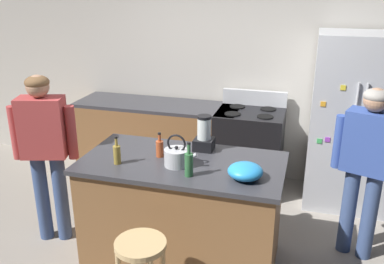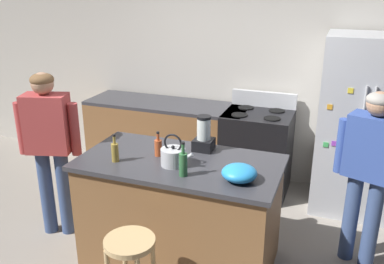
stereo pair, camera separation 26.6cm
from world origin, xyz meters
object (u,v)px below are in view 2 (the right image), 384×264
(mixing_bowl, at_px, (239,173))
(tea_kettle, at_px, (173,156))
(blender_appliance, at_px, (204,136))
(bottle_olive_oil, at_px, (183,163))
(bottle_cooking_sauce, at_px, (158,147))
(bar_stool, at_px, (131,258))
(bottle_vinegar, at_px, (115,152))
(person_by_sink_right, at_px, (370,164))
(person_by_island_left, at_px, (49,140))
(stove_range, at_px, (256,152))
(kitchen_island, at_px, (180,211))
(refrigerator, at_px, (364,127))

(mixing_bowl, xyz_separation_m, tea_kettle, (-0.57, 0.08, 0.02))
(blender_appliance, distance_m, bottle_olive_oil, 0.55)
(bottle_olive_oil, distance_m, bottle_cooking_sauce, 0.45)
(bar_stool, distance_m, bottle_olive_oil, 0.78)
(bottle_olive_oil, bearing_deg, blender_appliance, 92.29)
(bottle_olive_oil, bearing_deg, bottle_vinegar, 174.89)
(person_by_sink_right, distance_m, bottle_olive_oil, 1.55)
(bar_stool, relative_size, tea_kettle, 2.49)
(person_by_island_left, bearing_deg, stove_range, 43.40)
(blender_appliance, bearing_deg, person_by_island_left, -167.37)
(tea_kettle, bearing_deg, bottle_cooking_sauce, 145.54)
(blender_appliance, bearing_deg, kitchen_island, -110.99)
(bottle_olive_oil, bearing_deg, refrigerator, 53.07)
(person_by_sink_right, relative_size, bottle_olive_oil, 5.65)
(bottle_vinegar, bearing_deg, bottle_olive_oil, -5.11)
(person_by_island_left, xyz_separation_m, bottle_olive_oil, (1.43, -0.23, 0.08))
(bar_stool, distance_m, blender_appliance, 1.24)
(blender_appliance, bearing_deg, bottle_olive_oil, -87.71)
(refrigerator, height_order, bottle_vinegar, refrigerator)
(tea_kettle, bearing_deg, kitchen_island, 82.29)
(kitchen_island, height_order, mixing_bowl, mixing_bowl)
(bar_stool, bearing_deg, person_by_island_left, 147.95)
(bottle_cooking_sauce, bearing_deg, blender_appliance, 38.69)
(stove_range, xyz_separation_m, bottle_cooking_sauce, (-0.55, -1.49, 0.55))
(stove_range, relative_size, bottle_vinegar, 4.83)
(bottle_olive_oil, bearing_deg, stove_range, 83.25)
(bottle_cooking_sauce, bearing_deg, kitchen_island, -9.78)
(bar_stool, bearing_deg, blender_appliance, 81.39)
(person_by_island_left, bearing_deg, bar_stool, -32.05)
(person_by_sink_right, relative_size, blender_appliance, 4.98)
(kitchen_island, distance_m, refrigerator, 2.14)
(person_by_island_left, bearing_deg, bottle_vinegar, -12.27)
(bottle_cooking_sauce, relative_size, mixing_bowl, 0.81)
(person_by_sink_right, height_order, mixing_bowl, person_by_sink_right)
(bottle_vinegar, bearing_deg, bottle_cooking_sauce, 39.41)
(blender_appliance, bearing_deg, bottle_vinegar, -140.97)
(person_by_island_left, relative_size, bottle_vinegar, 6.83)
(bottle_vinegar, xyz_separation_m, mixing_bowl, (1.05, 0.02, -0.03))
(person_by_sink_right, distance_m, blender_appliance, 1.40)
(bar_stool, height_order, bottle_olive_oil, bottle_olive_oil)
(bottle_cooking_sauce, bearing_deg, refrigerator, 41.44)
(person_by_island_left, bearing_deg, tea_kettle, -3.37)
(refrigerator, bearing_deg, kitchen_island, -134.05)
(bottle_vinegar, distance_m, tea_kettle, 0.49)
(stove_range, relative_size, bottle_cooking_sauce, 5.27)
(bar_stool, height_order, bottle_cooking_sauce, bottle_cooking_sauce)
(blender_appliance, distance_m, mixing_bowl, 0.65)
(blender_appliance, relative_size, bottle_olive_oil, 1.13)
(person_by_sink_right, height_order, bottle_cooking_sauce, person_by_sink_right)
(bottle_olive_oil, xyz_separation_m, mixing_bowl, (0.42, 0.07, -0.04))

